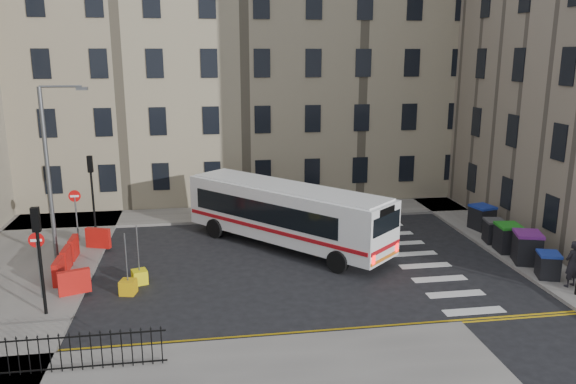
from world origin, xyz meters
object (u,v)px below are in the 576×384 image
object	(u,v)px
bus	(286,212)
wheelie_bin_c	(508,238)
pedestrian	(572,264)
wheelie_bin_d	(494,231)
wheelie_bin_b	(527,247)
streetlamp	(48,172)
wheelie_bin_a	(548,265)
bollard_chevron	(128,287)
bollard_yellow	(140,277)
wheelie_bin_e	(482,217)

from	to	relation	value
bus	wheelie_bin_c	xyz separation A→B (m)	(10.52, -2.79, -0.96)
wheelie_bin_c	pedestrian	size ratio (longest dim) A/B	0.69
wheelie_bin_c	wheelie_bin_d	distance (m)	1.37
bus	wheelie_bin_d	size ratio (longest dim) A/B	8.31
wheelie_bin_b	wheelie_bin_d	size ratio (longest dim) A/B	1.31
streetlamp	wheelie_bin_a	size ratio (longest dim) A/B	6.56
wheelie_bin_a	bollard_chevron	distance (m)	17.78
wheelie_bin_a	bollard_yellow	size ratio (longest dim) A/B	2.07
streetlamp	wheelie_bin_d	size ratio (longest dim) A/B	6.64
streetlamp	bollard_chevron	size ratio (longest dim) A/B	13.57
bus	wheelie_bin_d	xyz separation A→B (m)	(10.56, -1.42, -1.04)
wheelie_bin_d	wheelie_bin_e	xyz separation A→B (m)	(0.47, 2.18, 0.07)
wheelie_bin_b	bollard_yellow	world-z (taller)	wheelie_bin_b
wheelie_bin_e	wheelie_bin_c	bearing A→B (deg)	-111.82
wheelie_bin_d	bollard_yellow	world-z (taller)	wheelie_bin_d
wheelie_bin_d	bollard_yellow	xyz separation A→B (m)	(-17.45, -2.32, -0.45)
wheelie_bin_b	pedestrian	xyz separation A→B (m)	(0.27, -2.80, 0.25)
pedestrian	bus	bearing A→B (deg)	-53.48
bus	bollard_chevron	bearing A→B (deg)	171.38
bollard_yellow	wheelie_bin_c	bearing A→B (deg)	3.13
bus	wheelie_bin_b	distance (m)	11.47
wheelie_bin_d	bollard_yellow	bearing A→B (deg)	-162.30
bus	bollard_yellow	world-z (taller)	bus
streetlamp	wheelie_bin_e	bearing A→B (deg)	3.17
wheelie_bin_c	bollard_yellow	distance (m)	17.45
wheelie_bin_a	wheelie_bin_d	world-z (taller)	wheelie_bin_d
wheelie_bin_d	bollard_yellow	size ratio (longest dim) A/B	2.04
wheelie_bin_a	bollard_chevron	size ratio (longest dim) A/B	2.07
wheelie_bin_e	wheelie_bin_a	bearing A→B (deg)	-108.28
bollard_chevron	wheelie_bin_c	bearing A→B (deg)	6.38
wheelie_bin_c	wheelie_bin_d	size ratio (longest dim) A/B	1.11
wheelie_bin_b	bollard_yellow	distance (m)	17.49
wheelie_bin_c	bollard_yellow	bearing A→B (deg)	-170.24
wheelie_bin_d	pedestrian	bearing A→B (deg)	-77.02
streetlamp	bus	xyz separation A→B (m)	(11.02, 0.46, -2.54)
wheelie_bin_e	bollard_yellow	bearing A→B (deg)	-179.70
streetlamp	wheelie_bin_c	world-z (taller)	streetlamp
wheelie_bin_a	wheelie_bin_c	distance (m)	3.35
pedestrian	bollard_chevron	size ratio (longest dim) A/B	3.30
wheelie_bin_b	wheelie_bin_a	bearing A→B (deg)	-75.05
wheelie_bin_e	wheelie_bin_d	bearing A→B (deg)	-115.89
wheelie_bin_b	bollard_yellow	xyz separation A→B (m)	(-17.46, 0.61, -0.59)
streetlamp	wheelie_bin_c	size ratio (longest dim) A/B	5.96
wheelie_bin_a	wheelie_bin_d	xyz separation A→B (m)	(0.07, 4.72, 0.04)
wheelie_bin_b	wheelie_bin_d	xyz separation A→B (m)	(-0.02, 2.93, -0.14)
wheelie_bin_d	bus	bearing A→B (deg)	-177.55
pedestrian	wheelie_bin_e	bearing A→B (deg)	-111.35
wheelie_bin_a	wheelie_bin_b	world-z (taller)	wheelie_bin_b
wheelie_bin_c	wheelie_bin_e	world-z (taller)	wheelie_bin_c
wheelie_bin_e	pedestrian	size ratio (longest dim) A/B	0.72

